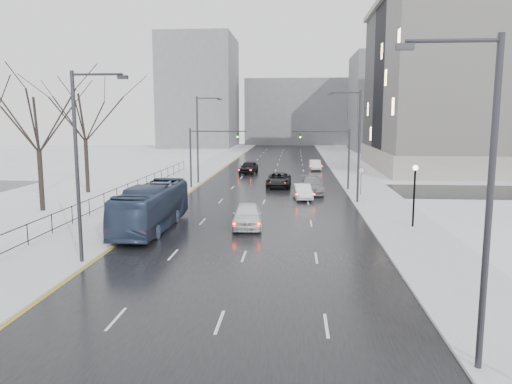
% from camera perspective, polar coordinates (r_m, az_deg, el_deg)
% --- Properties ---
extents(road, '(16.00, 150.00, 0.04)m').
position_cam_1_polar(road, '(65.20, 2.01, 1.81)').
color(road, black).
rests_on(road, ground).
extents(cross_road, '(130.00, 10.00, 0.04)m').
position_cam_1_polar(cross_road, '(53.32, 1.45, 0.29)').
color(cross_road, black).
rests_on(cross_road, ground).
extents(sidewalk_left, '(5.00, 150.00, 0.16)m').
position_cam_1_polar(sidewalk_left, '(66.47, -7.08, 1.93)').
color(sidewalk_left, silver).
rests_on(sidewalk_left, ground).
extents(sidewalk_right, '(5.00, 150.00, 0.16)m').
position_cam_1_polar(sidewalk_right, '(65.60, 11.22, 1.74)').
color(sidewalk_right, silver).
rests_on(sidewalk_right, ground).
extents(park_strip, '(14.00, 150.00, 0.12)m').
position_cam_1_polar(park_strip, '(69.00, -14.83, 1.93)').
color(park_strip, white).
rests_on(park_strip, ground).
extents(tree_park_d, '(8.75, 8.75, 12.50)m').
position_cam_1_polar(tree_park_d, '(44.49, -23.16, -2.09)').
color(tree_park_d, black).
rests_on(tree_park_d, ground).
extents(tree_park_e, '(9.45, 9.45, 13.50)m').
position_cam_1_polar(tree_park_e, '(53.57, -18.62, -0.14)').
color(tree_park_e, black).
rests_on(tree_park_e, ground).
extents(iron_fence, '(0.06, 70.00, 1.30)m').
position_cam_1_polar(iron_fence, '(38.70, -19.66, -2.04)').
color(iron_fence, black).
rests_on(iron_fence, sidewalk_left).
extents(streetlight_r_near, '(2.95, 0.25, 10.00)m').
position_cam_1_polar(streetlight_r_near, '(15.79, 24.43, 0.22)').
color(streetlight_r_near, '#2D2D33').
rests_on(streetlight_r_near, ground).
extents(streetlight_r_mid, '(2.95, 0.25, 10.00)m').
position_cam_1_polar(streetlight_r_mid, '(45.06, 11.41, 5.76)').
color(streetlight_r_mid, '#2D2D33').
rests_on(streetlight_r_mid, ground).
extents(streetlight_l_near, '(2.95, 0.25, 10.00)m').
position_cam_1_polar(streetlight_l_near, '(27.08, -19.39, 3.68)').
color(streetlight_l_near, '#2D2D33').
rests_on(streetlight_l_near, ground).
extents(streetlight_l_far, '(2.95, 0.25, 10.00)m').
position_cam_1_polar(streetlight_l_far, '(57.77, -6.48, 6.46)').
color(streetlight_l_far, '#2D2D33').
rests_on(streetlight_l_far, ground).
extents(lamppost_r_mid, '(0.36, 0.36, 4.28)m').
position_cam_1_polar(lamppost_r_mid, '(35.97, 17.66, 0.57)').
color(lamppost_r_mid, black).
rests_on(lamppost_r_mid, sidewalk_right).
extents(mast_signal_right, '(6.10, 0.33, 6.50)m').
position_cam_1_polar(mast_signal_right, '(53.01, 9.43, 4.57)').
color(mast_signal_right, '#2D2D33').
rests_on(mast_signal_right, ground).
extents(mast_signal_left, '(6.10, 0.33, 6.50)m').
position_cam_1_polar(mast_signal_left, '(53.77, -6.38, 4.69)').
color(mast_signal_left, '#2D2D33').
rests_on(mast_signal_left, ground).
extents(no_uturn_sign, '(0.60, 0.06, 2.70)m').
position_cam_1_polar(no_uturn_sign, '(49.41, 11.93, 2.12)').
color(no_uturn_sign, '#2D2D33').
rests_on(no_uturn_sign, sidewalk_right).
extents(bldg_far_right, '(24.00, 20.00, 22.00)m').
position_cam_1_polar(bldg_far_right, '(122.37, 16.62, 9.77)').
color(bldg_far_right, slate).
rests_on(bldg_far_right, ground).
extents(bldg_far_left, '(18.00, 22.00, 28.00)m').
position_cam_1_polar(bldg_far_left, '(132.18, -6.46, 11.26)').
color(bldg_far_left, slate).
rests_on(bldg_far_left, ground).
extents(bldg_far_center, '(30.00, 18.00, 18.00)m').
position_cam_1_polar(bldg_far_center, '(144.70, 5.02, 9.06)').
color(bldg_far_center, slate).
rests_on(bldg_far_center, ground).
extents(bus, '(2.66, 11.05, 3.07)m').
position_cam_1_polar(bus, '(34.98, -11.82, -1.69)').
color(bus, '#2C3A56').
rests_on(bus, road).
extents(sedan_center_near, '(2.35, 5.13, 1.71)m').
position_cam_1_polar(sedan_center_near, '(34.91, -0.98, -2.67)').
color(sedan_center_near, white).
rests_on(sedan_center_near, road).
extents(sedan_right_near, '(2.03, 4.43, 1.41)m').
position_cam_1_polar(sedan_right_near, '(47.13, 5.31, 0.05)').
color(sedan_right_near, white).
rests_on(sedan_right_near, road).
extents(sedan_right_cross, '(2.72, 5.67, 1.56)m').
position_cam_1_polar(sedan_right_cross, '(55.05, 2.61, 1.39)').
color(sedan_right_cross, black).
rests_on(sedan_right_cross, road).
extents(sedan_right_far, '(2.44, 5.70, 1.64)m').
position_cam_1_polar(sedan_right_far, '(50.78, 6.39, 0.78)').
color(sedan_right_far, gray).
rests_on(sedan_right_far, road).
extents(sedan_center_far, '(2.62, 5.22, 1.71)m').
position_cam_1_polar(sedan_center_far, '(67.96, -0.84, 2.83)').
color(sedan_center_far, black).
rests_on(sedan_center_far, road).
extents(sedan_right_distant, '(1.74, 4.47, 1.45)m').
position_cam_1_polar(sedan_right_distant, '(73.29, 6.78, 3.09)').
color(sedan_right_distant, white).
rests_on(sedan_right_distant, road).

